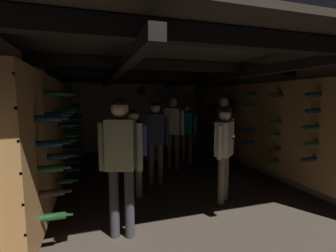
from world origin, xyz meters
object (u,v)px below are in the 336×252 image
at_px(wine_crate_stack, 152,149).
at_px(person_guest_far_right, 187,128).
at_px(person_guest_near_right, 224,146).
at_px(display_bottle, 148,134).
at_px(person_guest_rear_center, 173,126).
at_px(person_guest_mid_left, 134,145).
at_px(person_host_center, 155,135).
at_px(person_guest_mid_right, 223,127).
at_px(person_guest_near_left, 121,154).

xyz_separation_m(wine_crate_stack, person_guest_far_right, (0.84, -0.55, 0.65)).
bearing_deg(person_guest_near_right, display_bottle, 101.18).
bearing_deg(person_guest_far_right, person_guest_near_right, -98.22).
bearing_deg(display_bottle, person_guest_rear_center, -70.07).
bearing_deg(person_guest_far_right, person_guest_mid_left, -133.53).
height_order(person_host_center, person_guest_near_right, person_host_center).
relative_size(display_bottle, person_guest_near_right, 0.22).
bearing_deg(wine_crate_stack, person_guest_rear_center, -76.39).
bearing_deg(person_guest_far_right, person_host_center, -131.80).
distance_m(display_bottle, person_guest_near_right, 3.11).
bearing_deg(person_guest_rear_center, wine_crate_stack, 103.61).
xyz_separation_m(display_bottle, person_guest_far_right, (0.96, -0.53, 0.21)).
relative_size(wine_crate_stack, person_guest_near_right, 0.38).
relative_size(wine_crate_stack, person_guest_mid_right, 0.34).
relative_size(person_guest_mid_left, person_guest_near_left, 0.89).
height_order(display_bottle, person_guest_far_right, person_guest_far_right).
height_order(person_guest_rear_center, person_guest_mid_left, person_guest_rear_center).
xyz_separation_m(person_host_center, person_guest_near_left, (-0.87, -1.66, 0.05)).
relative_size(display_bottle, person_host_center, 0.21).
distance_m(person_guest_mid_right, person_guest_near_left, 3.11).
height_order(wine_crate_stack, person_guest_mid_right, person_guest_mid_right).
relative_size(person_guest_near_left, person_guest_far_right, 1.10).
xyz_separation_m(person_guest_mid_left, person_guest_near_left, (-0.37, -1.21, 0.14)).
bearing_deg(wine_crate_stack, person_guest_mid_right, -54.63).
xyz_separation_m(wine_crate_stack, person_guest_rear_center, (0.26, -1.08, 0.76)).
distance_m(wine_crate_stack, person_guest_near_right, 3.16).
bearing_deg(person_guest_near_left, wine_crate_stack, 70.56).
bearing_deg(person_guest_rear_center, display_bottle, 109.93).
height_order(wine_crate_stack, person_guest_mid_left, person_guest_mid_left).
bearing_deg(person_host_center, person_guest_mid_left, -138.30).
bearing_deg(person_guest_rear_center, person_host_center, -127.83).
distance_m(display_bottle, person_guest_mid_right, 2.22).
relative_size(person_guest_mid_right, person_guest_near_right, 1.11).
height_order(wine_crate_stack, person_host_center, person_host_center).
xyz_separation_m(wine_crate_stack, person_guest_near_right, (0.48, -3.06, 0.65)).
bearing_deg(person_guest_far_right, wine_crate_stack, 146.85).
relative_size(person_host_center, person_guest_mid_left, 1.08).
bearing_deg(person_guest_mid_right, wine_crate_stack, 125.37).
bearing_deg(person_guest_near_left, person_guest_mid_left, 73.10).
distance_m(display_bottle, person_guest_mid_left, 2.49).
height_order(person_guest_mid_left, person_guest_far_right, person_guest_far_right).
xyz_separation_m(person_guest_rear_center, person_guest_mid_right, (0.97, -0.66, 0.01)).
relative_size(display_bottle, person_guest_rear_center, 0.20).
bearing_deg(person_guest_far_right, person_guest_mid_right, -71.61).
relative_size(person_guest_mid_right, person_guest_mid_left, 1.14).
height_order(person_guest_rear_center, person_guest_far_right, person_guest_rear_center).
bearing_deg(person_host_center, person_guest_far_right, 48.20).
distance_m(person_host_center, person_guest_near_left, 1.87).
distance_m(person_guest_near_left, person_guest_far_right, 3.70).
bearing_deg(person_guest_far_right, person_guest_near_left, -124.72).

